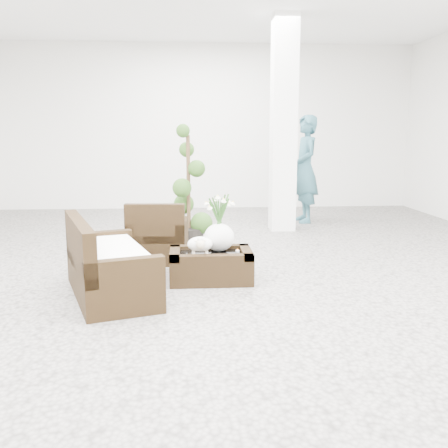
{
  "coord_description": "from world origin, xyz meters",
  "views": [
    {
      "loc": [
        -0.41,
        -5.71,
        1.61
      ],
      "look_at": [
        0.0,
        -0.1,
        0.62
      ],
      "focal_mm": 41.05,
      "sensor_mm": 36.0,
      "label": 1
    }
  ],
  "objects": [
    {
      "name": "loveseat",
      "position": [
        -1.18,
        -0.65,
        0.4
      ],
      "size": [
        1.14,
        1.63,
        0.79
      ],
      "primitive_type": "cube",
      "rotation": [
        0.0,
        0.0,
        1.89
      ],
      "color": "black",
      "rests_on": "ground"
    },
    {
      "name": "shopper",
      "position": [
        1.75,
        3.53,
        0.98
      ],
      "size": [
        0.51,
        0.74,
        1.95
      ],
      "primitive_type": "imported",
      "rotation": [
        0.0,
        0.0,
        -1.51
      ],
      "color": "#2E5B67",
      "rests_on": "ground"
    },
    {
      "name": "planter_narcissus",
      "position": [
        -0.05,
        -0.1,
        0.71
      ],
      "size": [
        0.44,
        0.44,
        0.8
      ],
      "primitive_type": null,
      "color": "white",
      "rests_on": "coffee_table"
    },
    {
      "name": "sheep_figurine",
      "position": [
        -0.27,
        -0.3,
        0.42
      ],
      "size": [
        0.28,
        0.23,
        0.21
      ],
      "primitive_type": "ellipsoid",
      "color": "white",
      "rests_on": "coffee_table"
    },
    {
      "name": "coffee_table",
      "position": [
        -0.15,
        -0.2,
        0.16
      ],
      "size": [
        0.9,
        0.6,
        0.31
      ],
      "primitive_type": "cube",
      "color": "black",
      "rests_on": "ground"
    },
    {
      "name": "armchair",
      "position": [
        -0.78,
        0.77,
        0.39
      ],
      "size": [
        0.77,
        0.75,
        0.78
      ],
      "primitive_type": "cube",
      "rotation": [
        0.0,
        0.0,
        3.07
      ],
      "color": "black",
      "rests_on": "ground"
    },
    {
      "name": "column",
      "position": [
        1.2,
        2.8,
        1.75
      ],
      "size": [
        0.4,
        0.4,
        3.5
      ],
      "primitive_type": "cube",
      "color": "white",
      "rests_on": "ground"
    },
    {
      "name": "tealight",
      "position": [
        0.15,
        -0.18,
        0.33
      ],
      "size": [
        0.04,
        0.04,
        0.03
      ],
      "primitive_type": "cylinder",
      "color": "white",
      "rests_on": "coffee_table"
    },
    {
      "name": "topiary",
      "position": [
        -0.38,
        1.56,
        0.86
      ],
      "size": [
        0.46,
        0.46,
        1.71
      ],
      "primitive_type": null,
      "color": "#254416",
      "rests_on": "ground"
    },
    {
      "name": "ground",
      "position": [
        0.0,
        0.0,
        0.0
      ],
      "size": [
        11.0,
        11.0,
        0.0
      ],
      "primitive_type": "plane",
      "color": "gray",
      "rests_on": "ground"
    }
  ]
}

